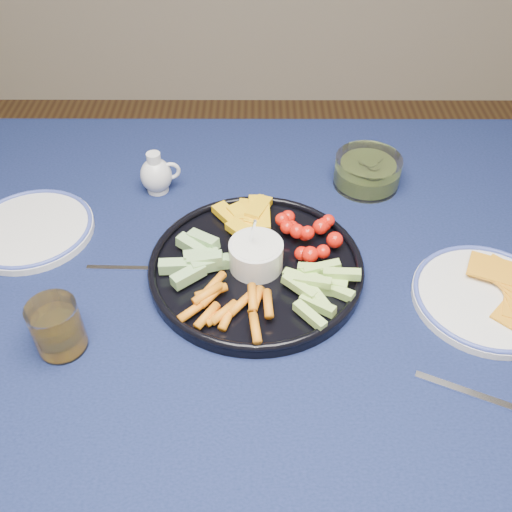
{
  "coord_description": "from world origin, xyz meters",
  "views": [
    {
      "loc": [
        0.11,
        -0.66,
        1.44
      ],
      "look_at": [
        0.11,
        0.02,
        0.78
      ],
      "focal_mm": 40.0,
      "sensor_mm": 36.0,
      "label": 1
    }
  ],
  "objects_px": {
    "crudite_platter": "(254,264)",
    "side_plate_extra": "(31,229)",
    "creamer_pitcher": "(157,175)",
    "pickle_bowl": "(367,173)",
    "juice_tumbler": "(58,330)",
    "cheese_plate": "(487,296)",
    "dining_table": "(195,317)"
  },
  "relations": [
    {
      "from": "creamer_pitcher",
      "to": "juice_tumbler",
      "type": "bearing_deg",
      "value": -103.71
    },
    {
      "from": "crudite_platter",
      "to": "side_plate_extra",
      "type": "xyz_separation_m",
      "value": [
        -0.41,
        0.1,
        -0.01
      ]
    },
    {
      "from": "juice_tumbler",
      "to": "side_plate_extra",
      "type": "bearing_deg",
      "value": 115.3
    },
    {
      "from": "side_plate_extra",
      "to": "cheese_plate",
      "type": "bearing_deg",
      "value": -11.9
    },
    {
      "from": "cheese_plate",
      "to": "juice_tumbler",
      "type": "xyz_separation_m",
      "value": [
        -0.66,
        -0.09,
        0.03
      ]
    },
    {
      "from": "creamer_pitcher",
      "to": "cheese_plate",
      "type": "relative_size",
      "value": 0.36
    },
    {
      "from": "creamer_pitcher",
      "to": "side_plate_extra",
      "type": "distance_m",
      "value": 0.25
    },
    {
      "from": "crudite_platter",
      "to": "pickle_bowl",
      "type": "height_order",
      "value": "crudite_platter"
    },
    {
      "from": "pickle_bowl",
      "to": "juice_tumbler",
      "type": "height_order",
      "value": "juice_tumbler"
    },
    {
      "from": "crudite_platter",
      "to": "creamer_pitcher",
      "type": "bearing_deg",
      "value": 129.77
    },
    {
      "from": "crudite_platter",
      "to": "creamer_pitcher",
      "type": "height_order",
      "value": "crudite_platter"
    },
    {
      "from": "dining_table",
      "to": "juice_tumbler",
      "type": "relative_size",
      "value": 19.09
    },
    {
      "from": "crudite_platter",
      "to": "creamer_pitcher",
      "type": "distance_m",
      "value": 0.3
    },
    {
      "from": "crudite_platter",
      "to": "side_plate_extra",
      "type": "distance_m",
      "value": 0.42
    },
    {
      "from": "cheese_plate",
      "to": "juice_tumbler",
      "type": "bearing_deg",
      "value": -172.1
    },
    {
      "from": "creamer_pitcher",
      "to": "pickle_bowl",
      "type": "distance_m",
      "value": 0.42
    },
    {
      "from": "dining_table",
      "to": "side_plate_extra",
      "type": "height_order",
      "value": "side_plate_extra"
    },
    {
      "from": "crudite_platter",
      "to": "juice_tumbler",
      "type": "xyz_separation_m",
      "value": [
        -0.29,
        -0.16,
        0.02
      ]
    },
    {
      "from": "crudite_platter",
      "to": "cheese_plate",
      "type": "xyz_separation_m",
      "value": [
        0.38,
        -0.06,
        -0.01
      ]
    },
    {
      "from": "creamer_pitcher",
      "to": "side_plate_extra",
      "type": "bearing_deg",
      "value": -148.91
    },
    {
      "from": "creamer_pitcher",
      "to": "juice_tumbler",
      "type": "relative_size",
      "value": 0.99
    },
    {
      "from": "side_plate_extra",
      "to": "creamer_pitcher",
      "type": "bearing_deg",
      "value": 31.09
    },
    {
      "from": "creamer_pitcher",
      "to": "side_plate_extra",
      "type": "height_order",
      "value": "creamer_pitcher"
    },
    {
      "from": "juice_tumbler",
      "to": "pickle_bowl",
      "type": "bearing_deg",
      "value": 38.71
    },
    {
      "from": "juice_tumbler",
      "to": "creamer_pitcher",
      "type": "bearing_deg",
      "value": 76.29
    },
    {
      "from": "creamer_pitcher",
      "to": "pickle_bowl",
      "type": "relative_size",
      "value": 0.65
    },
    {
      "from": "creamer_pitcher",
      "to": "pickle_bowl",
      "type": "xyz_separation_m",
      "value": [
        0.42,
        0.02,
        -0.01
      ]
    },
    {
      "from": "pickle_bowl",
      "to": "juice_tumbler",
      "type": "xyz_separation_m",
      "value": [
        -0.51,
        -0.41,
        0.01
      ]
    },
    {
      "from": "pickle_bowl",
      "to": "side_plate_extra",
      "type": "distance_m",
      "value": 0.65
    },
    {
      "from": "crudite_platter",
      "to": "juice_tumbler",
      "type": "distance_m",
      "value": 0.33
    },
    {
      "from": "creamer_pitcher",
      "to": "juice_tumbler",
      "type": "height_order",
      "value": "same"
    },
    {
      "from": "pickle_bowl",
      "to": "side_plate_extra",
      "type": "bearing_deg",
      "value": -166.46
    }
  ]
}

